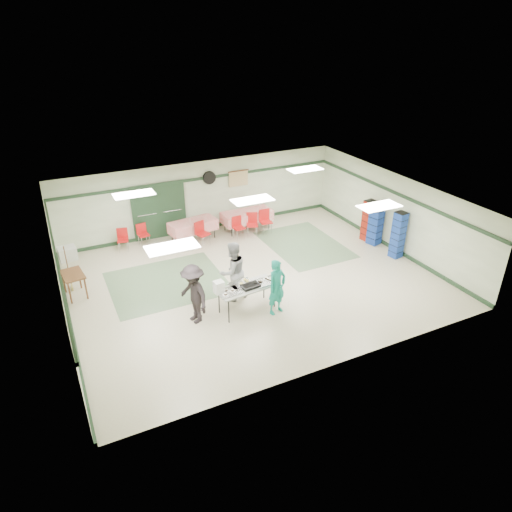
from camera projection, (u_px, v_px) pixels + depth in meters
name	position (u px, v px, depth m)	size (l,w,h in m)	color
floor	(253.00, 280.00, 14.49)	(11.00, 11.00, 0.00)	beige
ceiling	(252.00, 199.00, 13.25)	(11.00, 11.00, 0.00)	white
wall_back	(202.00, 196.00, 17.47)	(11.00, 11.00, 0.00)	silver
wall_front	(338.00, 318.00, 10.27)	(11.00, 11.00, 0.00)	silver
wall_left	(60.00, 281.00, 11.74)	(9.00, 9.00, 0.00)	silver
wall_right	(394.00, 212.00, 16.00)	(9.00, 9.00, 0.00)	silver
trim_back	(202.00, 179.00, 17.13)	(11.00, 0.06, 0.10)	#1D3521
baseboard_back	(204.00, 227.00, 18.04)	(11.00, 0.06, 0.12)	#1D3521
trim_left	(56.00, 257.00, 11.43)	(9.00, 0.06, 0.10)	#1D3521
baseboard_left	(71.00, 322.00, 12.34)	(9.00, 0.06, 0.12)	#1D3521
trim_right	(396.00, 193.00, 15.66)	(9.00, 0.06, 0.10)	#1D3521
baseboard_right	(388.00, 245.00, 16.57)	(9.00, 0.06, 0.12)	#1D3521
green_patch_a	(167.00, 282.00, 14.32)	(3.50, 3.00, 0.01)	#5F7757
green_patch_b	(304.00, 244.00, 16.77)	(2.50, 3.50, 0.01)	#5F7757
double_door_left	(147.00, 213.00, 16.71)	(0.90, 0.06, 2.10)	gray
double_door_right	(172.00, 209.00, 17.08)	(0.90, 0.06, 2.10)	gray
door_frame	(159.00, 211.00, 16.87)	(2.00, 0.03, 2.15)	#1D3521
wall_fan	(209.00, 178.00, 17.22)	(0.50, 0.50, 0.10)	black
scroll_banner	(238.00, 179.00, 17.77)	(0.80, 0.02, 0.60)	tan
serving_table	(247.00, 288.00, 12.65)	(1.78, 0.88, 0.76)	#B0B0AB
sheet_tray_right	(265.00, 282.00, 12.83)	(0.61, 0.47, 0.02)	silver
sheet_tray_mid	(242.00, 284.00, 12.72)	(0.63, 0.48, 0.02)	silver
sheet_tray_left	(229.00, 292.00, 12.34)	(0.63, 0.48, 0.02)	silver
baking_pan	(251.00, 286.00, 12.59)	(0.51, 0.32, 0.08)	black
foam_box_stack	(219.00, 287.00, 12.27)	(0.26, 0.24, 0.35)	white
volunteer_teal	(277.00, 287.00, 12.51)	(0.59, 0.39, 1.62)	#159181
volunteer_grey	(233.00, 271.00, 13.11)	(0.88, 0.68, 1.81)	#939298
volunteer_dark	(194.00, 294.00, 12.11)	(1.11, 0.64, 1.71)	black
dining_table_a	(247.00, 216.00, 17.73)	(1.97, 0.93, 0.77)	red
dining_table_b	(193.00, 226.00, 16.88)	(1.85, 1.03, 0.77)	red
chair_a	(252.00, 222.00, 17.26)	(0.55, 0.55, 0.90)	red
chair_b	(238.00, 225.00, 17.05)	(0.43, 0.43, 0.86)	red
chair_c	(265.00, 219.00, 17.48)	(0.47, 0.47, 0.93)	red
chair_d	(201.00, 231.00, 16.47)	(0.54, 0.54, 0.91)	red
chair_loose_a	(142.00, 232.00, 16.56)	(0.43, 0.43, 0.80)	red
chair_loose_b	(123.00, 237.00, 16.15)	(0.45, 0.45, 0.81)	red
crate_stack_blue_a	(398.00, 235.00, 15.52)	(0.36, 0.36, 1.66)	#193D9B
crate_stack_red	(369.00, 221.00, 16.79)	(0.40, 0.40, 1.55)	maroon
crate_stack_blue_b	(376.00, 224.00, 16.48)	(0.41, 0.41, 1.59)	#193D9B
printer_table	(73.00, 277.00, 13.36)	(0.68, 0.95, 0.74)	brown
office_printer	(67.00, 253.00, 14.02)	(0.52, 0.45, 0.41)	beige
broom	(68.00, 267.00, 13.67)	(0.03, 0.03, 1.46)	brown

